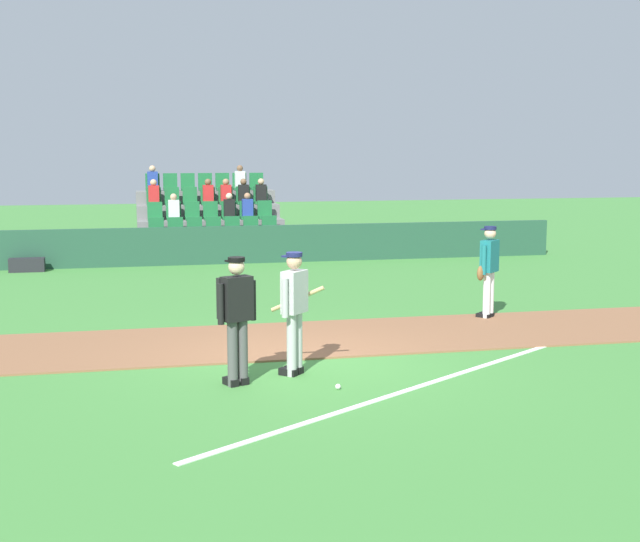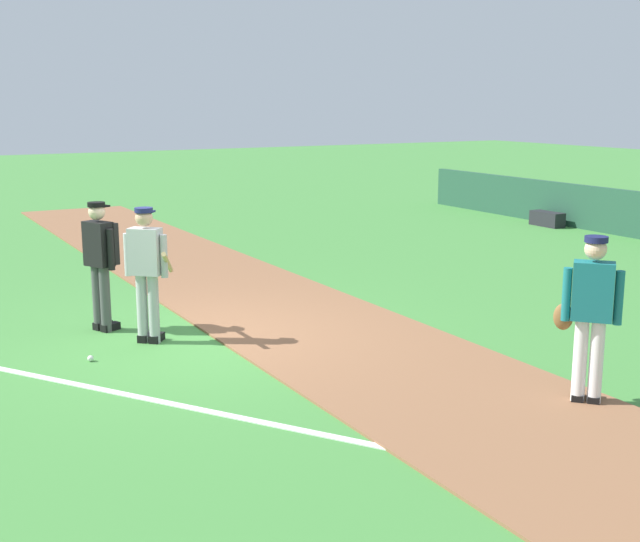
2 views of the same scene
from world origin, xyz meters
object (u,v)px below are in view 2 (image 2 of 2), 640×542
(runner_teal_jersey, at_px, (590,314))
(batter_grey_jersey, at_px, (147,269))
(equipment_bag, at_px, (547,219))
(baseball, at_px, (90,358))
(umpire_home_plate, at_px, (101,258))

(runner_teal_jersey, bearing_deg, batter_grey_jersey, -143.45)
(batter_grey_jersey, xyz_separation_m, runner_teal_jersey, (4.35, 3.22, -0.01))
(equipment_bag, bearing_deg, batter_grey_jersey, -67.38)
(batter_grey_jersey, bearing_deg, baseball, -64.15)
(equipment_bag, bearing_deg, baseball, -67.15)
(batter_grey_jersey, xyz_separation_m, equipment_bag, (-4.91, 11.79, -0.79))
(batter_grey_jersey, height_order, equipment_bag, batter_grey_jersey)
(baseball, bearing_deg, runner_teal_jersey, 46.25)
(baseball, bearing_deg, batter_grey_jersey, 115.85)
(batter_grey_jersey, relative_size, equipment_bag, 1.96)
(runner_teal_jersey, bearing_deg, baseball, -133.75)
(runner_teal_jersey, height_order, baseball, runner_teal_jersey)
(umpire_home_plate, relative_size, equipment_bag, 1.96)
(runner_teal_jersey, bearing_deg, umpire_home_plate, -145.48)
(umpire_home_plate, bearing_deg, equipment_bag, 108.41)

